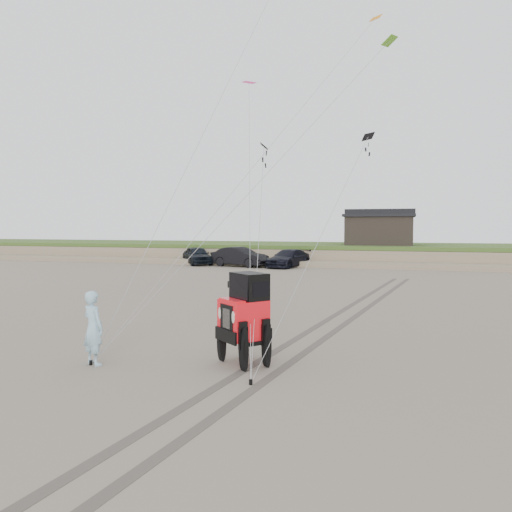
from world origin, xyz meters
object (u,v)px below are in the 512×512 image
Objects in this scene: truck_b at (240,257)px; jeep at (244,328)px; truck_a at (197,256)px; truck_c at (288,258)px; cabin at (379,229)px; man at (93,328)px.

jeep is at bearing -145.97° from truck_b.
truck_a is 0.97× the size of jeep.
truck_c is (8.55, -0.52, -0.07)m from truck_a.
cabin is 3.41× the size of man.
truck_c is 30.38m from man.
truck_b is 1.02× the size of jeep.
truck_a reaches higher than truck_c.
man is at bearing -122.45° from jeep.
jeep is 3.78m from man.
man is (5.97, -29.85, 0.10)m from truck_b.
truck_c is at bearing -67.91° from truck_b.
truck_a is at bearing -167.58° from truck_c.
truck_a is at bearing -47.43° from man.
cabin is at bearing -74.07° from man.
truck_a is 0.93× the size of truck_c.
cabin reaches higher than jeep.
cabin is at bearing 127.91° from jeep.
truck_b is 30.30m from jeep.
man is at bearing -98.07° from cabin.
cabin is 36.53m from jeep.
truck_b reaches higher than truck_c.
cabin reaches higher than truck_c.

